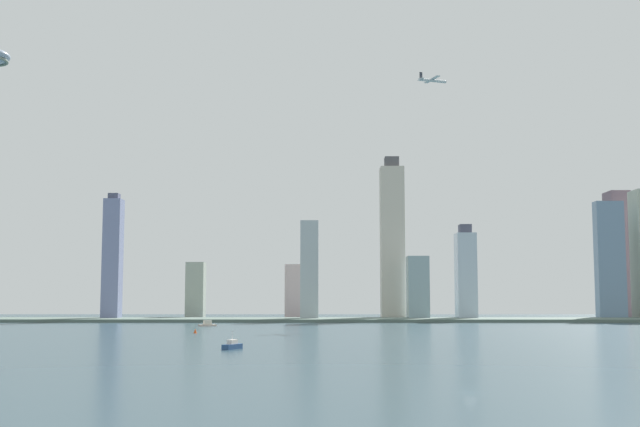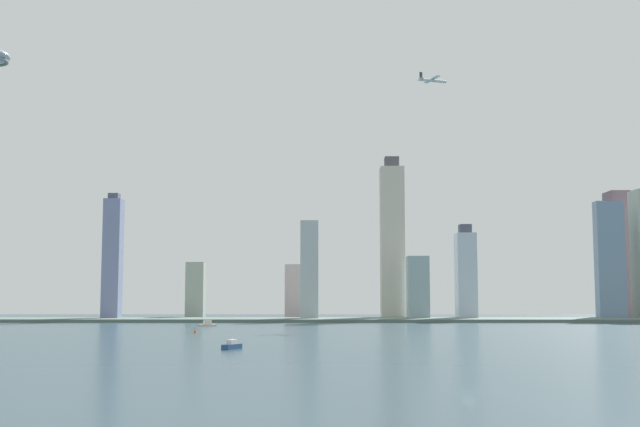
% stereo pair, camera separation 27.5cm
% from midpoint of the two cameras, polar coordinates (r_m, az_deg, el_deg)
% --- Properties ---
extents(ground_plane, '(6000.00, 6000.00, 0.00)m').
position_cam_midpoint_polar(ground_plane, '(181.56, 10.43, -12.27)').
color(ground_plane, '#2A404A').
extents(waterfront_pier, '(1003.19, 78.81, 2.63)m').
position_cam_midpoint_polar(waterfront_pier, '(707.84, 2.94, -7.47)').
color(waterfront_pier, '#576960').
rests_on(waterfront_pier, ground).
extents(skyscraper_0, '(25.64, 15.39, 53.24)m').
position_cam_midpoint_polar(skyscraper_0, '(807.98, -1.57, -5.49)').
color(skyscraper_0, beige).
rests_on(skyscraper_0, ground).
extents(skyscraper_1, '(17.30, 21.77, 86.43)m').
position_cam_midpoint_polar(skyscraper_1, '(745.85, 10.19, -4.27)').
color(skyscraper_1, silver).
rests_on(skyscraper_1, ground).
extents(skyscraper_3, '(15.32, 16.88, 114.14)m').
position_cam_midpoint_polar(skyscraper_3, '(752.17, -14.37, -3.07)').
color(skyscraper_3, '#737DA9').
rests_on(skyscraper_3, ground).
extents(skyscraper_4, '(21.94, 21.95, 152.62)m').
position_cam_midpoint_polar(skyscraper_4, '(762.99, 5.09, -1.93)').
color(skyscraper_4, beige).
rests_on(skyscraper_4, ground).
extents(skyscraper_6, '(18.94, 21.55, 57.42)m').
position_cam_midpoint_polar(skyscraper_6, '(735.96, 6.87, -5.24)').
color(skyscraper_6, '#89A4AE').
rests_on(skyscraper_6, ground).
extents(skyscraper_7, '(19.05, 27.11, 124.55)m').
position_cam_midpoint_polar(skyscraper_7, '(848.75, 20.22, -2.74)').
color(skyscraper_7, slate).
rests_on(skyscraper_7, ground).
extents(skyscraper_8, '(17.02, 19.07, 53.81)m').
position_cam_midpoint_polar(skyscraper_8, '(781.28, -8.74, -5.38)').
color(skyscraper_8, '#9EA596').
rests_on(skyscraper_8, ground).
extents(skyscraper_9, '(15.84, 13.97, 88.32)m').
position_cam_midpoint_polar(skyscraper_9, '(718.40, -0.76, -4.03)').
color(skyscraper_9, '#ABB8BF').
rests_on(skyscraper_9, ground).
extents(skyscraper_11, '(25.21, 12.84, 108.78)m').
position_cam_midpoint_polar(skyscraper_11, '(791.17, 19.68, -3.12)').
color(skyscraper_11, '#6783A1').
rests_on(skyscraper_11, ground).
extents(boat_1, '(7.47, 11.40, 7.15)m').
position_cam_midpoint_polar(boat_1, '(327.80, -6.21, -9.21)').
color(boat_1, navy).
rests_on(boat_1, ground).
extents(boat_2, '(12.99, 9.88, 4.31)m').
position_cam_midpoint_polar(boat_2, '(590.97, -7.92, -7.70)').
color(boat_2, beige).
rests_on(boat_2, ground).
extents(channel_buoy_2, '(1.98, 1.98, 2.66)m').
position_cam_midpoint_polar(channel_buoy_2, '(476.21, -8.78, -8.15)').
color(channel_buoy_2, '#E54C19').
rests_on(channel_buoy_2, ground).
extents(airplane, '(24.56, 23.30, 7.40)m').
position_cam_midpoint_polar(airplane, '(682.80, 7.88, 9.26)').
color(airplane, silver).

